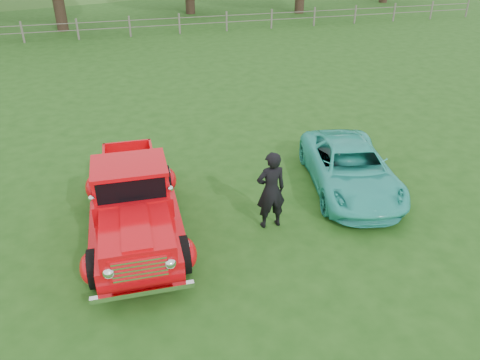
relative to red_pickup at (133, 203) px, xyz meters
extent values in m
plane|color=#1D4A13|center=(1.49, -1.21, -0.80)|extent=(140.00, 140.00, 0.00)
cube|color=#676357|center=(1.49, 20.79, -0.25)|extent=(48.00, 0.04, 0.04)
cube|color=#676357|center=(1.49, 20.79, 0.15)|extent=(48.00, 0.04, 0.04)
cylinder|color=black|center=(-0.88, -1.49, -0.42)|extent=(0.26, 0.77, 0.76)
cylinder|color=black|center=(0.78, -1.54, -0.42)|extent=(0.26, 0.77, 0.76)
cylinder|color=black|center=(-0.78, 1.61, -0.42)|extent=(0.26, 0.77, 0.76)
cylinder|color=black|center=(0.88, 1.56, -0.42)|extent=(0.26, 0.77, 0.76)
cube|color=red|center=(0.00, 0.04, -0.22)|extent=(1.70, 4.65, 0.44)
ellipsoid|color=red|center=(-0.95, -1.48, -0.38)|extent=(0.44, 0.76, 0.54)
ellipsoid|color=red|center=(0.85, -1.54, -0.38)|extent=(0.44, 0.76, 0.54)
ellipsoid|color=red|center=(-0.85, 1.61, -0.38)|extent=(0.44, 0.76, 0.54)
ellipsoid|color=red|center=(0.95, 1.56, -0.38)|extent=(0.44, 0.76, 0.54)
cube|color=red|center=(-0.05, -1.51, 0.17)|extent=(1.38, 1.64, 0.42)
cube|color=red|center=(0.00, -0.06, 0.19)|extent=(1.64, 1.40, 0.44)
cube|color=black|center=(0.00, -0.06, 0.66)|extent=(1.48, 1.17, 0.50)
cube|color=red|center=(0.00, -0.06, 0.94)|extent=(1.56, 1.27, 0.08)
cube|color=red|center=(0.04, 1.39, 0.15)|extent=(1.24, 1.99, 0.45)
cube|color=white|center=(-0.07, -2.32, 0.05)|extent=(1.07, 0.13, 0.50)
cube|color=white|center=(-0.08, -2.42, -0.38)|extent=(1.81, 0.16, 0.10)
cube|color=white|center=(0.08, 2.46, -0.38)|extent=(1.71, 0.15, 0.10)
imported|color=#2FBFAD|center=(5.47, 0.52, -0.21)|extent=(2.78, 4.54, 1.18)
imported|color=black|center=(2.95, -0.51, 0.13)|extent=(0.69, 0.46, 1.85)
camera|label=1|loc=(-0.16, -8.86, 5.30)|focal=35.00mm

